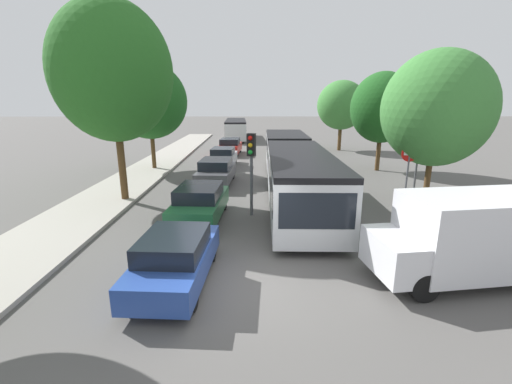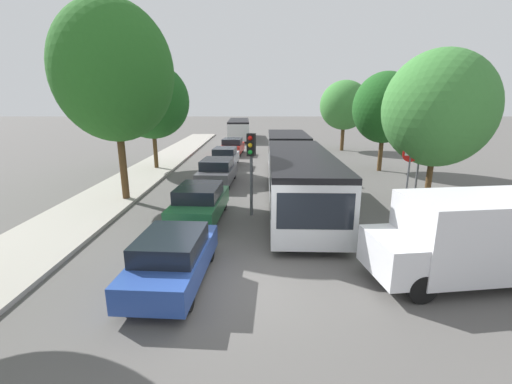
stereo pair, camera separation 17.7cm
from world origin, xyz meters
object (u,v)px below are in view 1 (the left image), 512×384
(queued_car_silver, at_px, (223,157))
(tree_right_mid, at_px, (382,108))
(white_van, at_px, (474,235))
(traffic_light, at_px, (251,156))
(no_entry_sign, at_px, (408,167))
(queued_car_blue, at_px, (175,258))
(queued_car_graphite, at_px, (216,171))
(tree_right_far, at_px, (341,106))
(city_bus_rear, at_px, (236,128))
(queued_car_green, at_px, (200,203))
(direction_sign_post, at_px, (419,147))
(tree_left_mid, at_px, (112,72))
(tree_left_far, at_px, (149,101))
(queued_car_red, at_px, (230,146))
(tree_right_near, at_px, (437,109))
(articulated_bus, at_px, (292,163))

(queued_car_silver, bearing_deg, tree_right_mid, -94.86)
(white_van, xyz_separation_m, traffic_light, (-5.85, 5.35, 1.26))
(no_entry_sign, bearing_deg, queued_car_blue, -54.44)
(queued_car_graphite, relative_size, tree_right_mid, 0.66)
(queued_car_graphite, bearing_deg, tree_right_far, -33.34)
(city_bus_rear, bearing_deg, queued_car_green, 177.94)
(white_van, distance_m, direction_sign_post, 8.13)
(queued_car_blue, distance_m, tree_left_mid, 10.04)
(queued_car_green, relative_size, tree_left_far, 0.59)
(white_van, bearing_deg, queued_car_silver, -71.53)
(queued_car_red, distance_m, tree_right_near, 18.75)
(queued_car_green, distance_m, tree_left_far, 12.12)
(queued_car_red, height_order, tree_right_mid, tree_right_mid)
(queued_car_silver, relative_size, no_entry_sign, 1.43)
(articulated_bus, distance_m, tree_right_near, 7.06)
(tree_left_far, relative_size, tree_right_near, 1.05)
(tree_right_mid, distance_m, tree_right_far, 9.97)
(queued_car_silver, xyz_separation_m, no_entry_sign, (8.81, -10.34, 1.18))
(tree_right_near, bearing_deg, city_bus_rear, 109.17)
(queued_car_graphite, bearing_deg, queued_car_green, -176.59)
(no_entry_sign, xyz_separation_m, tree_right_mid, (1.91, 8.72, 2.32))
(city_bus_rear, distance_m, queued_car_blue, 35.41)
(direction_sign_post, height_order, tree_right_far, tree_right_far)
(queued_car_silver, bearing_deg, tree_right_near, -130.45)
(tree_right_far, bearing_deg, queued_car_red, -166.05)
(queued_car_green, distance_m, no_entry_sign, 8.98)
(queued_car_silver, bearing_deg, articulated_bus, -144.80)
(direction_sign_post, distance_m, tree_left_mid, 14.33)
(white_van, xyz_separation_m, tree_right_far, (2.63, 24.82, 2.90))
(white_van, distance_m, tree_right_far, 25.13)
(city_bus_rear, distance_m, queued_car_graphite, 24.37)
(tree_right_near, xyz_separation_m, tree_right_far, (0.50, 18.11, -0.17))
(traffic_light, relative_size, tree_left_mid, 0.38)
(tree_left_far, bearing_deg, tree_left_mid, -84.62)
(queued_car_silver, distance_m, tree_left_far, 6.24)
(white_van, bearing_deg, no_entry_sign, -105.59)
(tree_left_far, bearing_deg, no_entry_sign, -34.04)
(queued_car_silver, height_order, tree_left_far, tree_left_far)
(traffic_light, xyz_separation_m, tree_right_near, (7.98, 1.36, 1.81))
(queued_car_graphite, height_order, tree_right_mid, tree_right_mid)
(traffic_light, height_order, direction_sign_post, direction_sign_post)
(queued_car_blue, bearing_deg, white_van, -85.45)
(articulated_bus, height_order, queued_car_red, articulated_bus)
(traffic_light, distance_m, tree_left_far, 12.17)
(direction_sign_post, relative_size, tree_right_near, 0.53)
(traffic_light, bearing_deg, queued_car_graphite, -143.88)
(no_entry_sign, relative_size, tree_left_far, 0.40)
(white_van, height_order, traffic_light, traffic_light)
(articulated_bus, bearing_deg, tree_left_far, -120.80)
(tree_right_near, bearing_deg, traffic_light, -170.31)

